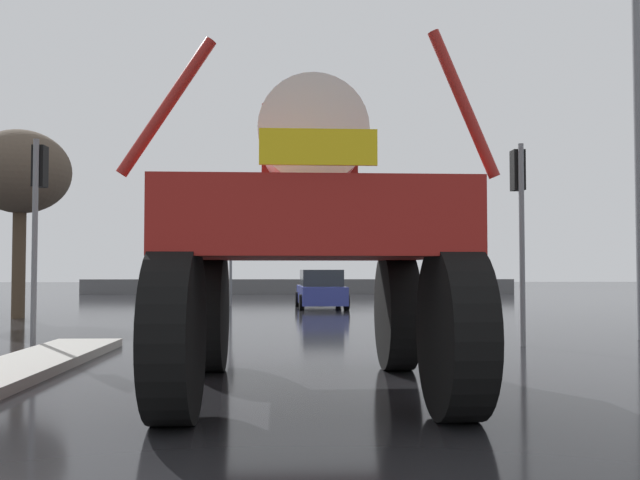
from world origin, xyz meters
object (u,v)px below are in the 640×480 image
oversize_sprayer (309,238)px  traffic_signal_near_left (38,196)px  bare_tree_left (20,174)px  traffic_signal_far_right (231,247)px  traffic_signal_near_right (519,199)px  traffic_signal_far_left (211,250)px  sedan_ahead (321,290)px

oversize_sprayer → traffic_signal_near_left: traffic_signal_near_left is taller
oversize_sprayer → bare_tree_left: bare_tree_left is taller
traffic_signal_near_left → traffic_signal_far_right: bearing=80.7°
traffic_signal_near_left → traffic_signal_near_right: size_ratio=1.01×
traffic_signal_far_left → bare_tree_left: (-5.24, -6.92, 2.24)m
oversize_sprayer → traffic_signal_near_left: size_ratio=1.32×
traffic_signal_near_left → traffic_signal_far_right: size_ratio=1.23×
traffic_signal_near_left → bare_tree_left: (-3.58, 8.20, 1.56)m
traffic_signal_near_left → traffic_signal_far_left: size_ratio=1.29×
oversize_sprayer → bare_tree_left: size_ratio=0.92×
sedan_ahead → bare_tree_left: size_ratio=0.70×
bare_tree_left → oversize_sprayer: bearing=-56.2°
traffic_signal_near_left → bare_tree_left: bare_tree_left is taller
traffic_signal_near_left → bare_tree_left: size_ratio=0.69×
traffic_signal_near_left → oversize_sprayer: bearing=-44.0°
sedan_ahead → traffic_signal_far_right: (-3.71, 1.73, 1.74)m
bare_tree_left → traffic_signal_far_right: bearing=48.8°
oversize_sprayer → traffic_signal_far_left: 20.64m
traffic_signal_near_right → bare_tree_left: size_ratio=0.69×
sedan_ahead → traffic_signal_near_right: (3.60, -13.38, 2.30)m
traffic_signal_near_right → traffic_signal_far_left: bearing=118.3°
sedan_ahead → traffic_signal_near_left: traffic_signal_near_left is taller
sedan_ahead → traffic_signal_far_left: traffic_signal_far_left is taller
sedan_ahead → traffic_signal_far_right: traffic_signal_far_right is taller
oversize_sprayer → traffic_signal_near_right: traffic_signal_near_right is taller
bare_tree_left → traffic_signal_near_left: bearing=-66.4°
traffic_signal_far_right → bare_tree_left: bare_tree_left is taller
traffic_signal_far_right → traffic_signal_near_left: bearing=-99.3°
traffic_signal_far_right → traffic_signal_near_right: bearing=-64.2°
traffic_signal_far_left → traffic_signal_far_right: traffic_signal_far_right is taller
oversize_sprayer → traffic_signal_near_right: (4.43, 5.18, 1.04)m
sedan_ahead → traffic_signal_near_left: bearing=152.1°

